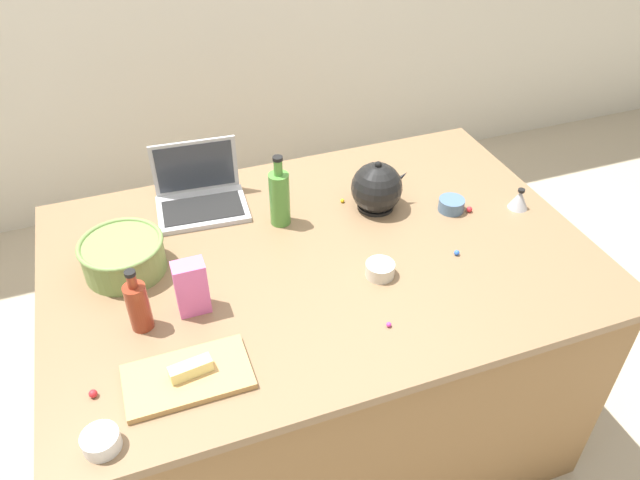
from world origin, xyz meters
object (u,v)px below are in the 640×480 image
bottle_soy (138,305)px  candy_bag (191,287)px  ramekin_medium (101,441)px  kettle (377,188)px  kitchen_timer (519,199)px  cutting_board (188,377)px  ramekin_small (451,205)px  laptop (200,195)px  bottle_olive (280,197)px  mixing_bowl_large (123,255)px  butter_stick_left (191,369)px  ramekin_wide (380,269)px

bottle_soy → candy_bag: bottle_soy is taller
bottle_soy → ramekin_medium: bottle_soy is taller
kettle → kitchen_timer: kettle is taller
cutting_board → ramekin_small: 1.10m
laptop → ramekin_small: laptop is taller
bottle_olive → mixing_bowl_large: bearing=-171.9°
mixing_bowl_large → cutting_board: (0.10, -0.49, -0.05)m
ramekin_medium → ramekin_small: bearing=24.3°
mixing_bowl_large → kitchen_timer: 1.35m
mixing_bowl_large → butter_stick_left: mixing_bowl_large is taller
butter_stick_left → ramekin_medium: (-0.23, -0.13, -0.01)m
laptop → candy_bag: bearing=-103.3°
ramekin_medium → laptop: bearing=65.3°
ramekin_wide → butter_stick_left: bearing=-162.2°
bottle_olive → ramekin_wide: bearing=-60.7°
mixing_bowl_large → kitchen_timer: bearing=-5.6°
kettle → cutting_board: size_ratio=0.66×
laptop → kettle: size_ratio=1.53×
kettle → ramekin_medium: bearing=-146.1°
cutting_board → ramekin_wide: size_ratio=3.57×
ramekin_small → bottle_olive: bearing=166.7°
bottle_soy → ramekin_wide: size_ratio=2.26×
ramekin_wide → candy_bag: candy_bag is taller
mixing_bowl_large → kettle: 0.87m
bottle_soy → butter_stick_left: (0.10, -0.23, -0.05)m
ramekin_medium → cutting_board: bearing=30.1°
mixing_bowl_large → ramekin_small: mixing_bowl_large is taller
kettle → mixing_bowl_large: bearing=-177.0°
kettle → bottle_olive: bearing=175.3°
mixing_bowl_large → bottle_soy: bottle_soy is taller
bottle_olive → kitchen_timer: size_ratio=3.35×
cutting_board → ramekin_wide: (0.63, 0.20, 0.01)m
laptop → mixing_bowl_large: laptop is taller
ramekin_small → kitchen_timer: (0.23, -0.07, 0.01)m
ramekin_wide → kettle: bearing=67.7°
cutting_board → bottle_olive: bearing=53.2°
butter_stick_left → bottle_soy: bearing=112.5°
mixing_bowl_large → candy_bag: bearing=-55.6°
bottle_soy → candy_bag: (0.15, 0.02, 0.00)m
bottle_olive → kettle: (0.34, -0.03, -0.02)m
butter_stick_left → ramekin_wide: size_ratio=1.22×
mixing_bowl_large → kettle: kettle is taller
cutting_board → laptop: bearing=76.1°
bottle_soy → ramekin_wide: 0.72m
kettle → candy_bag: 0.76m
butter_stick_left → ramekin_small: size_ratio=1.22×
bottle_olive → ramekin_medium: 0.95m
cutting_board → ramekin_medium: size_ratio=3.64×
butter_stick_left → kitchen_timer: (1.23, 0.36, -0.00)m
bottle_soy → kitchen_timer: (1.32, 0.13, -0.05)m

